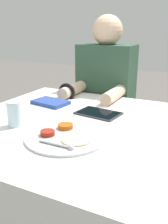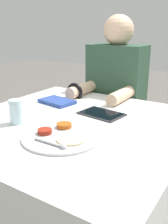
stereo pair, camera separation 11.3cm
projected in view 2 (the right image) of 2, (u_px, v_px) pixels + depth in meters
name	position (u px, v px, depth m)	size (l,w,h in m)	color
dining_table	(74.00, 192.00, 1.32)	(1.01, 1.01, 0.76)	silver
thali_tray	(62.00, 136.00, 1.02)	(0.32, 0.32, 0.03)	#B7BABF
red_notebook	(57.00, 102.00, 1.47)	(0.21, 0.15, 0.02)	silver
tablet_device	(102.00, 114.00, 1.28)	(0.23, 0.17, 0.01)	#28282D
person_diner	(115.00, 115.00, 1.80)	(0.37, 0.45, 1.24)	black
drinking_glass	(16.00, 112.00, 1.16)	(0.06, 0.06, 0.11)	silver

